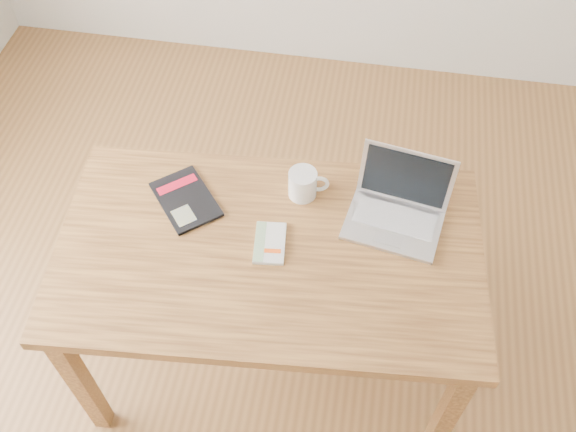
% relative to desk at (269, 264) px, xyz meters
% --- Properties ---
extents(room, '(4.04, 4.04, 2.70)m').
position_rel_desk_xyz_m(room, '(0.03, -0.15, 0.69)').
color(room, brown).
rests_on(room, ground).
extents(desk, '(1.38, 0.86, 0.75)m').
position_rel_desk_xyz_m(desk, '(0.00, 0.00, 0.00)').
color(desk, brown).
rests_on(desk, ground).
extents(white_guidebook, '(0.11, 0.16, 0.01)m').
position_rel_desk_xyz_m(white_guidebook, '(-0.00, 0.02, 0.10)').
color(white_guidebook, silver).
rests_on(white_guidebook, desk).
extents(black_guidebook, '(0.28, 0.29, 0.01)m').
position_rel_desk_xyz_m(black_guidebook, '(-0.30, 0.14, 0.10)').
color(black_guidebook, black).
rests_on(black_guidebook, desk).
extents(laptop, '(0.33, 0.30, 0.21)m').
position_rel_desk_xyz_m(laptop, '(0.38, 0.19, 0.13)').
color(laptop, silver).
rests_on(laptop, desk).
extents(coffee_mug, '(0.13, 0.09, 0.10)m').
position_rel_desk_xyz_m(coffee_mug, '(0.07, 0.23, 0.14)').
color(coffee_mug, white).
rests_on(coffee_mug, desk).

